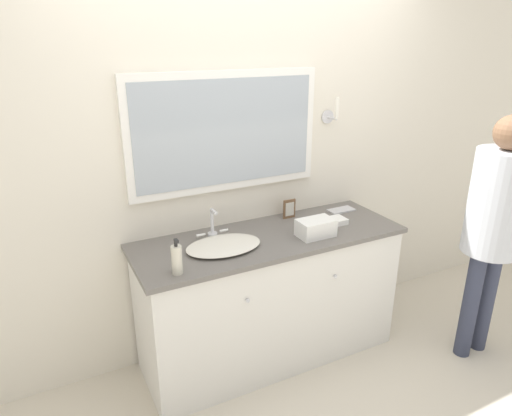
% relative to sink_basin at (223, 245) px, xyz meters
% --- Properties ---
extents(ground_plane, '(14.00, 14.00, 0.00)m').
position_rel_sink_basin_xyz_m(ground_plane, '(0.32, -0.29, -0.89)').
color(ground_plane, beige).
extents(wall_back, '(8.00, 0.18, 2.55)m').
position_rel_sink_basin_xyz_m(wall_back, '(0.32, 0.35, 0.39)').
color(wall_back, silver).
rests_on(wall_back, ground_plane).
extents(vanity_counter, '(1.69, 0.60, 0.87)m').
position_rel_sink_basin_xyz_m(vanity_counter, '(0.32, 0.02, -0.45)').
color(vanity_counter, silver).
rests_on(vanity_counter, ground_plane).
extents(sink_basin, '(0.45, 0.35, 0.19)m').
position_rel_sink_basin_xyz_m(sink_basin, '(0.00, 0.00, 0.00)').
color(sink_basin, silver).
rests_on(sink_basin, vanity_counter).
extents(soap_bottle, '(0.06, 0.06, 0.20)m').
position_rel_sink_basin_xyz_m(soap_bottle, '(-0.33, -0.18, 0.06)').
color(soap_bottle, beige).
rests_on(soap_bottle, vanity_counter).
extents(appliance_box, '(0.22, 0.14, 0.11)m').
position_rel_sink_basin_xyz_m(appliance_box, '(0.57, -0.11, 0.03)').
color(appliance_box, white).
rests_on(appliance_box, vanity_counter).
extents(picture_frame, '(0.09, 0.01, 0.13)m').
position_rel_sink_basin_xyz_m(picture_frame, '(0.58, 0.22, 0.05)').
color(picture_frame, brown).
rests_on(picture_frame, vanity_counter).
extents(hand_towel_near_sink, '(0.14, 0.11, 0.04)m').
position_rel_sink_basin_xyz_m(hand_towel_near_sink, '(0.80, 0.00, -0.00)').
color(hand_towel_near_sink, white).
rests_on(hand_towel_near_sink, vanity_counter).
extents(metal_tray, '(0.19, 0.10, 0.01)m').
position_rel_sink_basin_xyz_m(metal_tray, '(0.98, 0.17, -0.01)').
color(metal_tray, silver).
rests_on(metal_tray, vanity_counter).
extents(person, '(0.34, 0.34, 1.61)m').
position_rel_sink_basin_xyz_m(person, '(1.57, -0.58, 0.11)').
color(person, '#33384C').
rests_on(person, ground_plane).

